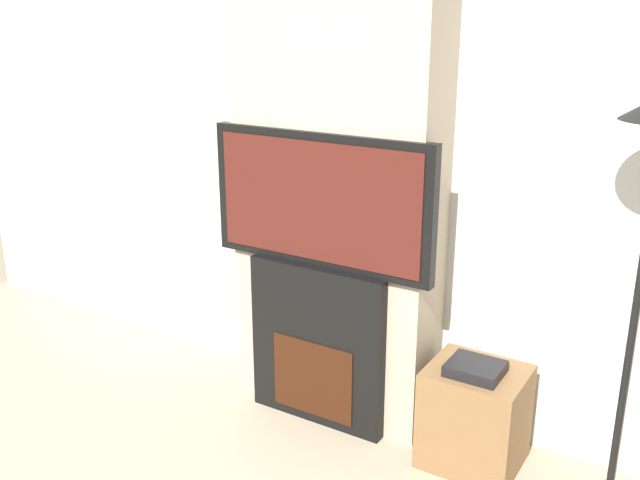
# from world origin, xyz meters

# --- Properties ---
(wall_back) EXTENTS (6.00, 0.06, 2.70)m
(wall_back) POSITION_xyz_m (0.00, 2.03, 1.35)
(wall_back) COLOR silver
(wall_back) RESTS_ON ground_plane
(chimney_breast) EXTENTS (1.03, 0.32, 2.70)m
(chimney_breast) POSITION_xyz_m (0.00, 1.84, 1.35)
(chimney_breast) COLOR tan
(chimney_breast) RESTS_ON ground_plane
(fireplace) EXTENTS (0.73, 0.15, 0.82)m
(fireplace) POSITION_xyz_m (0.00, 1.68, 0.41)
(fireplace) COLOR black
(fireplace) RESTS_ON ground_plane
(television) EXTENTS (1.15, 0.07, 0.64)m
(television) POSITION_xyz_m (0.00, 1.67, 1.14)
(television) COLOR black
(television) RESTS_ON fireplace
(media_stand) EXTENTS (0.43, 0.37, 0.52)m
(media_stand) POSITION_xyz_m (0.80, 1.72, 0.24)
(media_stand) COLOR brown
(media_stand) RESTS_ON ground_plane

